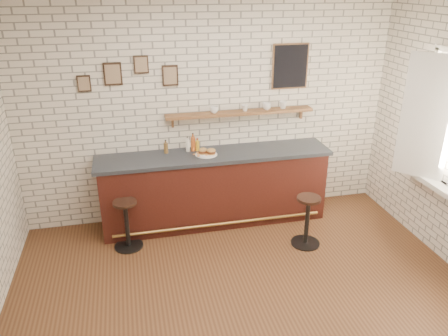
# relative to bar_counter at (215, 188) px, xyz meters

# --- Properties ---
(ground) EXTENTS (5.00, 5.00, 0.00)m
(ground) POSITION_rel_bar_counter_xyz_m (-0.00, -1.70, -0.51)
(ground) COLOR brown
(ground) RESTS_ON ground
(bar_counter) EXTENTS (3.10, 0.65, 1.01)m
(bar_counter) POSITION_rel_bar_counter_xyz_m (0.00, 0.00, 0.00)
(bar_counter) COLOR #3F1711
(bar_counter) RESTS_ON ground
(sandwich_plate) EXTENTS (0.28, 0.28, 0.01)m
(sandwich_plate) POSITION_rel_bar_counter_xyz_m (-0.11, -0.03, 0.51)
(sandwich_plate) COLOR white
(sandwich_plate) RESTS_ON bar_counter
(ciabatta_sandwich) EXTENTS (0.23, 0.15, 0.08)m
(ciabatta_sandwich) POSITION_rel_bar_counter_xyz_m (-0.10, -0.03, 0.55)
(ciabatta_sandwich) COLOR tan
(ciabatta_sandwich) RESTS_ON sandwich_plate
(potato_chips) EXTENTS (0.27, 0.19, 0.00)m
(potato_chips) POSITION_rel_bar_counter_xyz_m (-0.12, -0.03, 0.52)
(potato_chips) COLOR #EEA354
(potato_chips) RESTS_ON sandwich_plate
(bitters_bottle_brown) EXTENTS (0.06, 0.06, 0.18)m
(bitters_bottle_brown) POSITION_rel_bar_counter_xyz_m (-0.62, 0.15, 0.58)
(bitters_bottle_brown) COLOR brown
(bitters_bottle_brown) RESTS_ON bar_counter
(bitters_bottle_white) EXTENTS (0.05, 0.05, 0.20)m
(bitters_bottle_white) POSITION_rel_bar_counter_xyz_m (-0.33, 0.15, 0.59)
(bitters_bottle_white) COLOR silver
(bitters_bottle_white) RESTS_ON bar_counter
(bitters_bottle_amber) EXTENTS (0.06, 0.06, 0.25)m
(bitters_bottle_amber) POSITION_rel_bar_counter_xyz_m (-0.25, 0.15, 0.60)
(bitters_bottle_amber) COLOR #A94B1B
(bitters_bottle_amber) RESTS_ON bar_counter
(condiment_bottle_yellow) EXTENTS (0.05, 0.05, 0.17)m
(condiment_bottle_yellow) POSITION_rel_bar_counter_xyz_m (-0.20, 0.15, 0.57)
(condiment_bottle_yellow) COLOR gold
(condiment_bottle_yellow) RESTS_ON bar_counter
(bar_stool_left) EXTENTS (0.38, 0.38, 0.64)m
(bar_stool_left) POSITION_rel_bar_counter_xyz_m (-1.20, -0.40, -0.16)
(bar_stool_left) COLOR black
(bar_stool_left) RESTS_ON ground
(bar_stool_right) EXTENTS (0.37, 0.37, 0.66)m
(bar_stool_right) POSITION_rel_bar_counter_xyz_m (1.01, -0.84, -0.15)
(bar_stool_right) COLOR black
(bar_stool_right) RESTS_ON ground
(wall_shelf) EXTENTS (2.00, 0.18, 0.18)m
(wall_shelf) POSITION_rel_bar_counter_xyz_m (0.40, 0.20, 0.97)
(wall_shelf) COLOR brown
(wall_shelf) RESTS_ON ground
(shelf_cup_a) EXTENTS (0.11, 0.11, 0.09)m
(shelf_cup_a) POSITION_rel_bar_counter_xyz_m (0.04, 0.20, 1.04)
(shelf_cup_a) COLOR white
(shelf_cup_a) RESTS_ON wall_shelf
(shelf_cup_b) EXTENTS (0.11, 0.11, 0.08)m
(shelf_cup_b) POSITION_rel_bar_counter_xyz_m (0.46, 0.20, 1.03)
(shelf_cup_b) COLOR white
(shelf_cup_b) RESTS_ON wall_shelf
(shelf_cup_c) EXTENTS (0.15, 0.15, 0.09)m
(shelf_cup_c) POSITION_rel_bar_counter_xyz_m (0.77, 0.20, 1.04)
(shelf_cup_c) COLOR white
(shelf_cup_c) RESTS_ON wall_shelf
(shelf_cup_d) EXTENTS (0.12, 0.12, 0.10)m
(shelf_cup_d) POSITION_rel_bar_counter_xyz_m (1.00, 0.20, 1.04)
(shelf_cup_d) COLOR white
(shelf_cup_d) RESTS_ON wall_shelf
(back_wall_decor) EXTENTS (2.96, 0.02, 0.56)m
(back_wall_decor) POSITION_rel_bar_counter_xyz_m (0.22, 0.28, 1.54)
(back_wall_decor) COLOR black
(back_wall_decor) RESTS_ON ground
(window_sill) EXTENTS (0.20, 1.35, 0.06)m
(window_sill) POSITION_rel_bar_counter_xyz_m (2.40, -1.40, 0.39)
(window_sill) COLOR white
(window_sill) RESTS_ON ground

